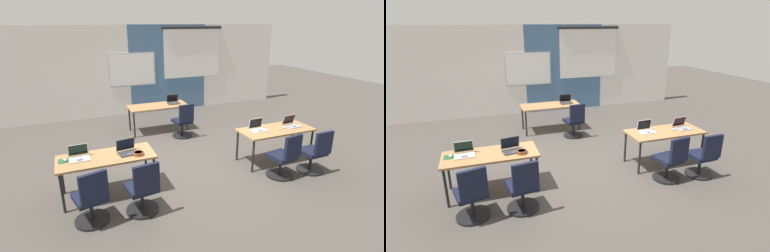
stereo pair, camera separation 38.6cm
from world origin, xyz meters
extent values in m
plane|color=#47423D|center=(0.00, 0.00, 0.00)|extent=(24.00, 24.00, 0.00)
cube|color=silver|center=(0.00, 4.20, 1.40)|extent=(10.00, 0.20, 2.80)
cube|color=#42668E|center=(0.97, 4.09, 1.40)|extent=(2.60, 0.01, 2.80)
cube|color=#B7B7BC|center=(-0.25, 4.09, 1.44)|extent=(1.48, 0.02, 1.04)
cube|color=white|center=(-0.25, 4.08, 1.44)|extent=(1.40, 0.02, 0.96)
cube|color=white|center=(1.81, 4.08, 1.86)|extent=(2.00, 0.02, 1.57)
cylinder|color=black|center=(1.81, 4.08, 2.70)|extent=(2.10, 0.10, 0.10)
cube|color=#A37547|center=(-1.75, -0.60, 0.70)|extent=(1.60, 0.70, 0.04)
cylinder|color=black|center=(-2.49, -0.90, 0.34)|extent=(0.04, 0.04, 0.68)
cylinder|color=black|center=(-1.01, -0.90, 0.34)|extent=(0.04, 0.04, 0.68)
cylinder|color=black|center=(-2.49, -0.30, 0.34)|extent=(0.04, 0.04, 0.68)
cylinder|color=black|center=(-1.01, -0.30, 0.34)|extent=(0.04, 0.04, 0.68)
cube|color=#A37547|center=(1.75, -0.60, 0.70)|extent=(1.60, 0.70, 0.04)
cylinder|color=black|center=(1.01, -0.90, 0.34)|extent=(0.04, 0.04, 0.68)
cylinder|color=black|center=(2.49, -0.90, 0.34)|extent=(0.04, 0.04, 0.68)
cylinder|color=black|center=(1.01, -0.30, 0.34)|extent=(0.04, 0.04, 0.68)
cylinder|color=black|center=(2.49, -0.30, 0.34)|extent=(0.04, 0.04, 0.68)
cube|color=#A37547|center=(0.00, 2.20, 0.70)|extent=(1.60, 0.70, 0.04)
cylinder|color=black|center=(-0.74, 1.90, 0.34)|extent=(0.04, 0.04, 0.68)
cylinder|color=black|center=(0.74, 1.90, 0.34)|extent=(0.04, 0.04, 0.68)
cylinder|color=black|center=(-0.74, 2.50, 0.34)|extent=(0.04, 0.04, 0.68)
cylinder|color=black|center=(0.74, 2.50, 0.34)|extent=(0.04, 0.04, 0.68)
cube|color=#B7B7BC|center=(-2.17, -0.58, 0.73)|extent=(0.34, 0.24, 0.02)
cube|color=#4C4C4F|center=(-2.17, -0.63, 0.74)|extent=(0.09, 0.06, 0.00)
cube|color=#B7B7BC|center=(-2.18, -0.43, 0.84)|extent=(0.33, 0.08, 0.21)
cube|color=black|center=(-2.18, -0.44, 0.84)|extent=(0.30, 0.07, 0.19)
cube|color=#23512D|center=(-2.39, -0.53, 0.72)|extent=(0.22, 0.19, 0.00)
ellipsoid|color=#B2B2B7|center=(-2.39, -0.53, 0.74)|extent=(0.09, 0.11, 0.03)
cylinder|color=black|center=(-2.11, -1.29, 0.02)|extent=(0.52, 0.52, 0.04)
cylinder|color=black|center=(-2.11, -1.29, 0.21)|extent=(0.06, 0.06, 0.34)
cube|color=black|center=(-2.11, -1.29, 0.42)|extent=(0.53, 0.53, 0.08)
cube|color=black|center=(-2.05, -1.53, 0.69)|extent=(0.40, 0.16, 0.46)
sphere|color=black|center=(-2.16, -1.06, 0.02)|extent=(0.04, 0.04, 0.04)
sphere|color=black|center=(-1.87, -1.31, 0.02)|extent=(0.04, 0.04, 0.04)
sphere|color=black|center=(-2.31, -1.42, 0.02)|extent=(0.04, 0.04, 0.04)
cube|color=#333338|center=(0.45, 2.20, 0.73)|extent=(0.34, 0.25, 0.02)
cube|color=#4C4C4F|center=(0.45, 2.14, 0.74)|extent=(0.09, 0.06, 0.00)
cube|color=#333338|center=(0.46, 2.33, 0.85)|extent=(0.33, 0.06, 0.22)
cube|color=black|center=(0.46, 2.32, 0.85)|extent=(0.30, 0.05, 0.19)
cylinder|color=black|center=(0.44, 1.53, 0.02)|extent=(0.52, 0.52, 0.04)
cylinder|color=black|center=(0.44, 1.53, 0.21)|extent=(0.06, 0.06, 0.34)
cube|color=black|center=(0.44, 1.53, 0.42)|extent=(0.48, 0.48, 0.08)
cube|color=black|center=(0.46, 1.28, 0.69)|extent=(0.40, 0.10, 0.46)
sphere|color=black|center=(0.41, 1.76, 0.02)|extent=(0.04, 0.04, 0.04)
sphere|color=black|center=(0.67, 1.48, 0.02)|extent=(0.04, 0.04, 0.04)
sphere|color=black|center=(0.22, 1.44, 0.02)|extent=(0.04, 0.04, 0.04)
cube|color=silver|center=(1.36, -0.55, 0.73)|extent=(0.34, 0.24, 0.02)
cube|color=#4C4C4F|center=(1.36, -0.60, 0.74)|extent=(0.09, 0.06, 0.00)
cube|color=silver|center=(1.36, -0.42, 0.85)|extent=(0.33, 0.06, 0.22)
cube|color=black|center=(1.36, -0.42, 0.85)|extent=(0.30, 0.05, 0.19)
cylinder|color=black|center=(1.42, -1.23, 0.02)|extent=(0.52, 0.52, 0.04)
cylinder|color=black|center=(1.42, -1.23, 0.21)|extent=(0.06, 0.06, 0.34)
cube|color=black|center=(1.42, -1.23, 0.42)|extent=(0.50, 0.50, 0.08)
cube|color=black|center=(1.46, -1.48, 0.69)|extent=(0.40, 0.12, 0.46)
sphere|color=black|center=(1.39, -1.00, 0.02)|extent=(0.04, 0.04, 0.04)
sphere|color=black|center=(1.65, -1.27, 0.02)|extent=(0.04, 0.04, 0.04)
sphere|color=black|center=(1.21, -1.34, 0.02)|extent=(0.04, 0.04, 0.04)
cube|color=#333338|center=(-1.38, -0.65, 0.73)|extent=(0.36, 0.28, 0.02)
cube|color=#4C4C4F|center=(-1.37, -0.70, 0.74)|extent=(0.10, 0.07, 0.00)
cube|color=#333338|center=(-1.40, -0.51, 0.85)|extent=(0.33, 0.11, 0.22)
cube|color=black|center=(-1.40, -0.52, 0.85)|extent=(0.30, 0.09, 0.19)
ellipsoid|color=#B2B2B7|center=(-1.15, -0.68, 0.74)|extent=(0.06, 0.10, 0.03)
cylinder|color=black|center=(-1.34, -1.32, 0.02)|extent=(0.52, 0.52, 0.04)
cylinder|color=black|center=(-1.34, -1.32, 0.21)|extent=(0.06, 0.06, 0.34)
cube|color=black|center=(-1.34, -1.32, 0.42)|extent=(0.49, 0.49, 0.08)
cube|color=black|center=(-1.31, -1.57, 0.69)|extent=(0.40, 0.11, 0.46)
sphere|color=black|center=(-1.37, -1.09, 0.02)|extent=(0.04, 0.04, 0.04)
sphere|color=black|center=(-1.11, -1.37, 0.02)|extent=(0.04, 0.04, 0.04)
sphere|color=black|center=(-1.55, -1.42, 0.02)|extent=(0.04, 0.04, 0.04)
cube|color=#9E9EA3|center=(2.19, -0.62, 0.73)|extent=(0.35, 0.25, 0.02)
cube|color=#4C4C4F|center=(2.20, -0.67, 0.74)|extent=(0.09, 0.07, 0.00)
cube|color=#9E9EA3|center=(2.18, -0.48, 0.84)|extent=(0.33, 0.10, 0.21)
cube|color=black|center=(2.18, -0.48, 0.84)|extent=(0.30, 0.08, 0.19)
ellipsoid|color=#B2B2B7|center=(1.94, -0.61, 0.74)|extent=(0.08, 0.11, 0.03)
cylinder|color=black|center=(2.12, -1.30, 0.02)|extent=(0.52, 0.52, 0.04)
cylinder|color=black|center=(2.12, -1.30, 0.21)|extent=(0.06, 0.06, 0.34)
cube|color=black|center=(2.12, -1.30, 0.42)|extent=(0.45, 0.45, 0.08)
cube|color=black|center=(2.13, -1.55, 0.69)|extent=(0.40, 0.07, 0.46)
sphere|color=black|center=(2.12, -1.07, 0.02)|extent=(0.04, 0.04, 0.04)
sphere|color=black|center=(2.34, -1.37, 0.02)|extent=(0.04, 0.04, 0.04)
sphere|color=black|center=(1.90, -1.38, 0.02)|extent=(0.04, 0.04, 0.04)
cylinder|color=brown|center=(-1.24, -0.77, 0.75)|extent=(0.17, 0.17, 0.05)
torus|color=brown|center=(-1.24, -0.77, 0.78)|extent=(0.18, 0.18, 0.02)
cylinder|color=gold|center=(-1.24, -0.77, 0.77)|extent=(0.14, 0.14, 0.01)
camera|label=1|loc=(-2.20, -5.39, 2.86)|focal=27.94mm
camera|label=2|loc=(-1.84, -5.53, 2.86)|focal=27.94mm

